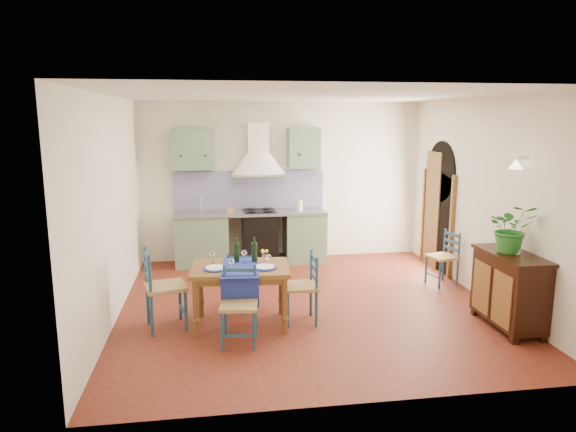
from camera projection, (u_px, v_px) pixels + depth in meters
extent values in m
plane|color=#4D1810|center=(308.00, 305.00, 7.03)|extent=(5.00, 5.00, 0.00)
cube|color=silver|center=(283.00, 181.00, 9.19)|extent=(5.00, 0.04, 2.80)
cube|color=slate|center=(202.00, 240.00, 8.86)|extent=(0.90, 0.60, 0.88)
cube|color=slate|center=(304.00, 237.00, 9.12)|extent=(0.70, 0.60, 0.88)
cube|color=black|center=(260.00, 238.00, 9.01)|extent=(0.60, 0.58, 0.88)
cube|color=slate|center=(251.00, 213.00, 8.90)|extent=(2.60, 0.64, 0.04)
cube|color=silver|center=(201.00, 214.00, 8.77)|extent=(0.45, 0.40, 0.03)
cylinder|color=silver|center=(201.00, 204.00, 8.92)|extent=(0.02, 0.02, 0.26)
cube|color=black|center=(259.00, 211.00, 8.91)|extent=(0.55, 0.48, 0.02)
cube|color=black|center=(251.00, 260.00, 9.11)|extent=(2.60, 0.50, 0.08)
cube|color=#0B0B61|center=(249.00, 190.00, 9.10)|extent=(2.65, 0.05, 0.68)
cube|color=slate|center=(193.00, 149.00, 8.68)|extent=(0.70, 0.34, 0.70)
cube|color=slate|center=(304.00, 148.00, 8.95)|extent=(0.55, 0.34, 0.70)
cone|color=silver|center=(259.00, 163.00, 8.82)|extent=(0.96, 0.96, 0.40)
cube|color=silver|center=(258.00, 137.00, 8.82)|extent=(0.36, 0.30, 0.50)
cube|color=silver|center=(485.00, 200.00, 7.12)|extent=(0.04, 5.00, 2.80)
cube|color=black|center=(438.00, 221.00, 8.59)|extent=(0.03, 1.00, 1.65)
cylinder|color=black|center=(441.00, 172.00, 8.43)|extent=(0.03, 1.00, 1.00)
cube|color=brown|center=(452.00, 227.00, 8.06)|extent=(0.06, 0.06, 1.65)
cube|color=brown|center=(424.00, 215.00, 9.11)|extent=(0.06, 0.06, 1.65)
cube|color=brown|center=(432.00, 209.00, 8.77)|extent=(0.04, 0.55, 1.96)
cylinder|color=silver|center=(524.00, 158.00, 6.11)|extent=(0.15, 0.04, 0.04)
cone|color=#FFEDC6|center=(516.00, 164.00, 6.10)|extent=(0.16, 0.16, 0.12)
cube|color=silver|center=(112.00, 209.00, 6.40)|extent=(0.04, 5.00, 2.80)
cube|color=silver|center=(309.00, 95.00, 6.50)|extent=(5.00, 5.00, 0.01)
cube|color=brown|center=(240.00, 269.00, 6.22)|extent=(1.23, 0.87, 0.05)
cube|color=brown|center=(240.00, 274.00, 6.24)|extent=(1.10, 0.74, 0.08)
cylinder|color=brown|center=(196.00, 309.00, 5.94)|extent=(0.07, 0.07, 0.69)
cylinder|color=brown|center=(201.00, 290.00, 6.57)|extent=(0.07, 0.07, 0.69)
cylinder|color=brown|center=(285.00, 306.00, 6.01)|extent=(0.07, 0.07, 0.69)
cylinder|color=brown|center=(281.00, 288.00, 6.65)|extent=(0.07, 0.07, 0.69)
cube|color=navy|center=(240.00, 268.00, 6.17)|extent=(0.50, 0.91, 0.01)
cube|color=navy|center=(240.00, 292.00, 5.86)|extent=(0.44, 0.05, 0.38)
cylinder|color=navy|center=(215.00, 268.00, 6.10)|extent=(0.29, 0.29, 0.01)
cylinder|color=white|center=(215.00, 268.00, 6.10)|extent=(0.23, 0.23, 0.01)
cylinder|color=navy|center=(265.00, 267.00, 6.14)|extent=(0.29, 0.29, 0.01)
cylinder|color=white|center=(265.00, 267.00, 6.14)|extent=(0.23, 0.23, 0.01)
cylinder|color=black|center=(236.00, 250.00, 6.38)|extent=(0.07, 0.07, 0.32)
cylinder|color=black|center=(254.00, 250.00, 6.39)|extent=(0.07, 0.07, 0.32)
cylinder|color=white|center=(264.00, 258.00, 6.37)|extent=(0.05, 0.05, 0.10)
sphere|color=yellow|center=(264.00, 251.00, 6.35)|extent=(0.10, 0.10, 0.10)
cylinder|color=navy|center=(222.00, 331.00, 5.60)|extent=(0.04, 0.04, 0.45)
cylinder|color=navy|center=(225.00, 302.00, 5.91)|extent=(0.04, 0.04, 0.88)
cylinder|color=navy|center=(254.00, 331.00, 5.61)|extent=(0.04, 0.04, 0.45)
cylinder|color=navy|center=(255.00, 301.00, 5.91)|extent=(0.04, 0.04, 0.88)
cube|color=#A1804E|center=(239.00, 305.00, 5.73)|extent=(0.46, 0.46, 0.04)
cube|color=navy|center=(240.00, 289.00, 5.88)|extent=(0.37, 0.07, 0.04)
cube|color=navy|center=(240.00, 280.00, 5.86)|extent=(0.37, 0.07, 0.04)
cube|color=navy|center=(240.00, 270.00, 5.84)|extent=(0.37, 0.07, 0.04)
cube|color=navy|center=(238.00, 336.00, 5.61)|extent=(0.35, 0.08, 0.02)
cylinder|color=navy|center=(255.00, 289.00, 7.05)|extent=(0.03, 0.03, 0.41)
cylinder|color=navy|center=(253.00, 283.00, 6.70)|extent=(0.03, 0.03, 0.79)
cylinder|color=navy|center=(232.00, 289.00, 7.05)|extent=(0.03, 0.03, 0.41)
cylinder|color=navy|center=(229.00, 283.00, 6.70)|extent=(0.03, 0.03, 0.79)
cube|color=#A1804E|center=(242.00, 278.00, 6.85)|extent=(0.42, 0.42, 0.04)
cube|color=navy|center=(240.00, 273.00, 6.67)|extent=(0.34, 0.07, 0.04)
cube|color=navy|center=(240.00, 265.00, 6.65)|extent=(0.34, 0.07, 0.04)
cube|color=navy|center=(240.00, 258.00, 6.63)|extent=(0.34, 0.07, 0.04)
cube|color=navy|center=(243.00, 292.00, 7.06)|extent=(0.32, 0.07, 0.02)
cylinder|color=navy|center=(186.00, 311.00, 6.11)|extent=(0.04, 0.04, 0.50)
cylinder|color=navy|center=(151.00, 296.00, 5.92)|extent=(0.04, 0.04, 0.99)
cylinder|color=navy|center=(180.00, 300.00, 6.47)|extent=(0.04, 0.04, 0.50)
cylinder|color=navy|center=(147.00, 286.00, 6.28)|extent=(0.04, 0.04, 0.99)
cube|color=#A1804E|center=(166.00, 287.00, 6.17)|extent=(0.55, 0.55, 0.04)
cube|color=navy|center=(148.00, 278.00, 6.07)|extent=(0.12, 0.41, 0.05)
cube|color=navy|center=(148.00, 267.00, 6.05)|extent=(0.12, 0.41, 0.05)
cube|color=navy|center=(147.00, 256.00, 6.02)|extent=(0.12, 0.41, 0.05)
cube|color=navy|center=(183.00, 310.00, 6.30)|extent=(0.12, 0.39, 0.03)
cylinder|color=navy|center=(284.00, 300.00, 6.55)|extent=(0.04, 0.04, 0.45)
cylinder|color=navy|center=(311.00, 283.00, 6.56)|extent=(0.04, 0.04, 0.88)
cylinder|color=navy|center=(288.00, 310.00, 6.21)|extent=(0.04, 0.04, 0.45)
cylinder|color=navy|center=(316.00, 292.00, 6.22)|extent=(0.04, 0.04, 0.88)
cube|color=#A1804E|center=(300.00, 286.00, 6.36)|extent=(0.41, 0.41, 0.04)
cube|color=navy|center=(314.00, 276.00, 6.37)|extent=(0.02, 0.37, 0.04)
cube|color=navy|center=(314.00, 267.00, 6.34)|extent=(0.02, 0.37, 0.04)
cube|color=navy|center=(314.00, 258.00, 6.32)|extent=(0.02, 0.37, 0.04)
cube|color=navy|center=(286.00, 309.00, 6.39)|extent=(0.03, 0.35, 0.02)
cylinder|color=navy|center=(426.00, 269.00, 7.96)|extent=(0.03, 0.03, 0.42)
cylinder|color=navy|center=(444.00, 254.00, 8.04)|extent=(0.03, 0.03, 0.82)
cylinder|color=navy|center=(440.00, 275.00, 7.66)|extent=(0.03, 0.03, 0.42)
cylinder|color=navy|center=(458.00, 260.00, 7.74)|extent=(0.03, 0.03, 0.82)
cube|color=#A1804E|center=(442.00, 257.00, 7.83)|extent=(0.47, 0.47, 0.04)
cube|color=navy|center=(451.00, 248.00, 7.87)|extent=(0.11, 0.34, 0.04)
cube|color=navy|center=(452.00, 242.00, 7.85)|extent=(0.11, 0.34, 0.04)
cube|color=navy|center=(452.00, 235.00, 7.83)|extent=(0.11, 0.34, 0.04)
cube|color=navy|center=(433.00, 275.00, 7.82)|extent=(0.11, 0.33, 0.02)
cube|color=black|center=(509.00, 289.00, 6.18)|extent=(0.45, 1.00, 0.82)
cube|color=black|center=(512.00, 255.00, 6.10)|extent=(0.50, 1.05, 0.04)
cube|color=brown|center=(502.00, 300.00, 5.93)|extent=(0.02, 0.38, 0.63)
cube|color=brown|center=(482.00, 287.00, 6.38)|extent=(0.02, 0.38, 0.63)
cube|color=black|center=(514.00, 340.00, 5.81)|extent=(0.08, 0.08, 0.08)
cube|color=black|center=(475.00, 312.00, 6.67)|extent=(0.08, 0.08, 0.08)
cube|color=black|center=(542.00, 338.00, 5.86)|extent=(0.08, 0.08, 0.08)
cube|color=black|center=(500.00, 310.00, 6.72)|extent=(0.08, 0.08, 0.08)
imported|color=#236E24|center=(512.00, 228.00, 6.08)|extent=(0.65, 0.61, 0.59)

